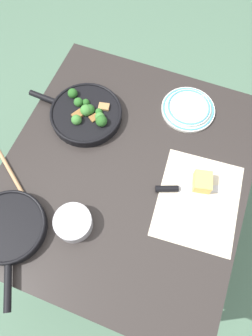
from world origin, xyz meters
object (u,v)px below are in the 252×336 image
at_px(wooden_spoon, 20,189).
at_px(grater_knife, 180,189).
at_px(cheese_block, 202,182).
at_px(skillet_eggs, 9,228).
at_px(dinner_plate_stack, 188,108).
at_px(skillet_broccoli, 86,113).
at_px(prep_bowl_steel, 73,223).

xyz_separation_m(wooden_spoon, grater_knife, (0.21, -0.56, 0.00)).
distance_m(grater_knife, cheese_block, 0.08).
height_order(skillet_eggs, grater_knife, skillet_eggs).
distance_m(grater_knife, dinner_plate_stack, 0.36).
height_order(skillet_broccoli, prep_bowl_steel, skillet_broccoli).
bearing_deg(cheese_block, skillet_eggs, 124.76).
bearing_deg(prep_bowl_steel, skillet_eggs, 115.39).
height_order(skillet_broccoli, cheese_block, skillet_broccoli).
relative_size(wooden_spoon, grater_knife, 1.24).
height_order(skillet_broccoli, grater_knife, skillet_broccoli).
height_order(grater_knife, dinner_plate_stack, dinner_plate_stack).
relative_size(skillet_eggs, wooden_spoon, 1.17).
xyz_separation_m(skillet_broccoli, skillet_eggs, (-0.53, 0.06, -0.00)).
distance_m(skillet_eggs, wooden_spoon, 0.15).
xyz_separation_m(skillet_broccoli, grater_knife, (-0.17, -0.46, -0.02)).
relative_size(skillet_broccoli, wooden_spoon, 1.29).
bearing_deg(skillet_broccoli, skillet_eggs, 86.76).
bearing_deg(dinner_plate_stack, wooden_spoon, 139.25).
relative_size(grater_knife, dinner_plate_stack, 1.15).
distance_m(skillet_broccoli, grater_knife, 0.49).
bearing_deg(prep_bowl_steel, wooden_spoon, 78.76).
distance_m(dinner_plate_stack, prep_bowl_steel, 0.66).
xyz_separation_m(skillet_broccoli, dinner_plate_stack, (0.18, -0.39, -0.01)).
xyz_separation_m(skillet_eggs, dinner_plate_stack, (0.71, -0.44, -0.01)).
bearing_deg(skillet_broccoli, wooden_spoon, 78.17).
bearing_deg(skillet_eggs, skillet_broccoli, 144.98).
bearing_deg(prep_bowl_steel, grater_knife, -50.30).
bearing_deg(cheese_block, prep_bowl_steel, 129.00).
relative_size(skillet_broccoli, dinner_plate_stack, 1.84).
distance_m(cheese_block, dinner_plate_stack, 0.34).
relative_size(skillet_broccoli, prep_bowl_steel, 3.11).
relative_size(cheese_block, dinner_plate_stack, 0.38).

